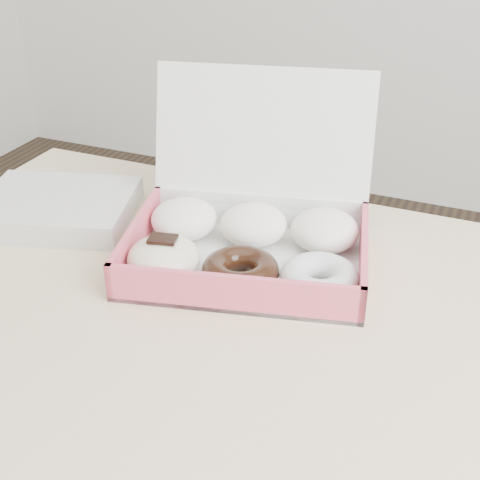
% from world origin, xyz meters
% --- Properties ---
extents(table, '(1.20, 0.80, 0.75)m').
position_xyz_m(table, '(0.00, 0.00, 0.67)').
color(table, tan).
rests_on(table, ground).
extents(donut_box, '(0.37, 0.34, 0.22)m').
position_xyz_m(donut_box, '(-0.12, 0.17, 0.79)').
color(donut_box, silver).
rests_on(donut_box, table).
extents(newspapers, '(0.26, 0.23, 0.04)m').
position_xyz_m(newspapers, '(-0.42, 0.17, 0.77)').
color(newspapers, beige).
rests_on(newspapers, table).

